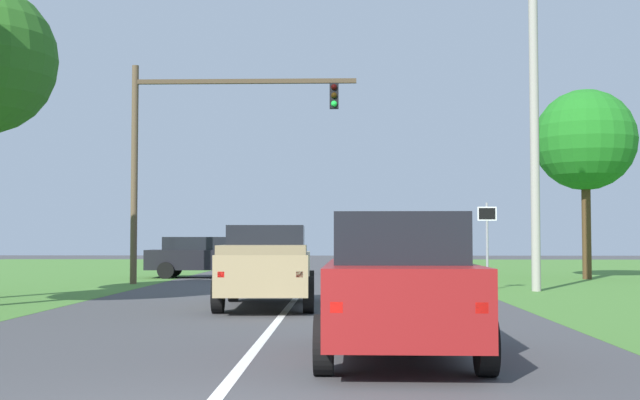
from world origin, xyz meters
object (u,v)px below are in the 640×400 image
Objects in this scene: pickup_truck_lead at (267,266)px; keep_moving_sign at (487,234)px; oak_tree_right at (585,141)px; traffic_light at (193,138)px; utility_pole_right at (534,137)px; red_suv_near at (398,283)px; crossing_suv_far at (204,256)px.

pickup_truck_lead is 1.99× the size of keep_moving_sign.
keep_moving_sign is at bearing -126.07° from oak_tree_right.
traffic_light is at bearing 162.06° from keep_moving_sign.
utility_pole_right is at bearing 38.39° from pickup_truck_lead.
red_suv_near is 0.56× the size of traffic_light.
red_suv_near is 0.82× the size of pickup_truck_lead.
oak_tree_right is 0.80× the size of utility_pole_right.
oak_tree_right is at bearing 14.55° from traffic_light.
traffic_light is at bearing -165.45° from oak_tree_right.
oak_tree_right is at bearing 67.73° from red_suv_near.
traffic_light is at bearing 161.68° from utility_pole_right.
pickup_truck_lead is 0.68× the size of traffic_light.
pickup_truck_lead is at bearing -133.55° from keep_moving_sign.
red_suv_near is 23.80m from crossing_suv_far.
utility_pole_right reaches higher than red_suv_near.
keep_moving_sign is 0.29× the size of utility_pole_right.
crossing_suv_far is (-0.38, 4.83, -4.34)m from traffic_light.
keep_moving_sign is (9.95, -3.22, -3.48)m from traffic_light.
keep_moving_sign is 0.36× the size of oak_tree_right.
traffic_light reaches higher than red_suv_near.
red_suv_near is 15.33m from keep_moving_sign.
crossing_suv_far is at bearing 94.49° from traffic_light.
utility_pole_right is (1.40, -0.54, 3.03)m from keep_moving_sign.
traffic_light reaches higher than crossing_suv_far.
crossing_suv_far is (-10.32, 8.05, -0.86)m from keep_moving_sign.
keep_moving_sign is 9.64m from oak_tree_right.
pickup_truck_lead is at bearing 107.22° from red_suv_near.
crossing_suv_far is at bearing 143.78° from utility_pole_right.
keep_moving_sign is 13.12m from crossing_suv_far.
pickup_truck_lead is 11.35m from traffic_light.
pickup_truck_lead is 1.13× the size of crossing_suv_far.
traffic_light reaches higher than pickup_truck_lead.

